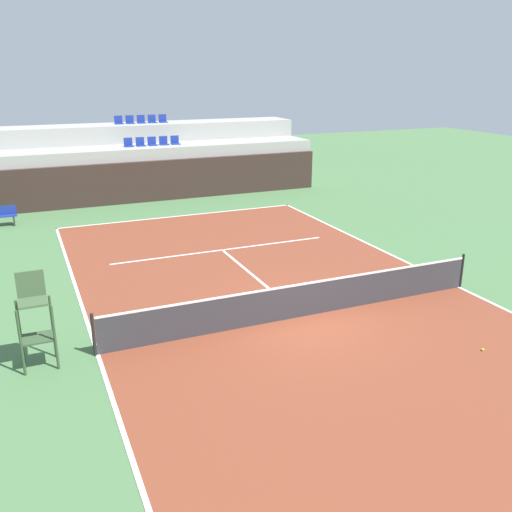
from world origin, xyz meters
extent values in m
plane|color=#477042|center=(0.00, 0.00, 0.00)|extent=(80.00, 80.00, 0.00)
cube|color=brown|center=(0.00, 0.00, 0.01)|extent=(11.00, 24.00, 0.01)
cube|color=white|center=(0.00, 11.95, 0.01)|extent=(11.00, 0.10, 0.00)
cube|color=white|center=(-5.45, 0.00, 0.01)|extent=(0.10, 24.00, 0.00)
cube|color=white|center=(5.45, 0.00, 0.01)|extent=(0.10, 24.00, 0.00)
cube|color=white|center=(0.00, 6.40, 0.01)|extent=(8.26, 0.10, 0.00)
cube|color=white|center=(0.00, 3.20, 0.01)|extent=(0.10, 6.40, 0.00)
cube|color=#33231E|center=(0.00, 15.53, 1.02)|extent=(17.38, 0.30, 2.04)
cube|color=#9E9E99|center=(0.00, 16.88, 1.32)|extent=(17.38, 2.40, 2.64)
cube|color=#9E9E99|center=(0.00, 19.28, 1.79)|extent=(17.38, 2.40, 3.57)
cube|color=navy|center=(-1.23, 16.88, 2.66)|extent=(0.44, 0.44, 0.04)
cube|color=navy|center=(-1.23, 17.08, 2.88)|extent=(0.44, 0.04, 0.40)
cube|color=navy|center=(-0.62, 16.88, 2.66)|extent=(0.44, 0.44, 0.04)
cube|color=navy|center=(-0.62, 17.08, 2.88)|extent=(0.44, 0.04, 0.40)
cube|color=navy|center=(0.00, 16.88, 2.66)|extent=(0.44, 0.44, 0.04)
cube|color=navy|center=(0.00, 17.08, 2.88)|extent=(0.44, 0.04, 0.40)
cube|color=navy|center=(0.62, 16.88, 2.66)|extent=(0.44, 0.44, 0.04)
cube|color=navy|center=(0.62, 17.08, 2.88)|extent=(0.44, 0.04, 0.40)
cube|color=navy|center=(1.23, 16.88, 2.66)|extent=(0.44, 0.44, 0.04)
cube|color=navy|center=(1.23, 17.08, 2.88)|extent=(0.44, 0.04, 0.40)
cube|color=navy|center=(-1.23, 19.28, 3.59)|extent=(0.44, 0.44, 0.04)
cube|color=navy|center=(-1.23, 19.48, 3.81)|extent=(0.44, 0.04, 0.40)
cube|color=navy|center=(-0.62, 19.28, 3.59)|extent=(0.44, 0.44, 0.04)
cube|color=navy|center=(-0.62, 19.48, 3.81)|extent=(0.44, 0.04, 0.40)
cube|color=navy|center=(0.00, 19.28, 3.59)|extent=(0.44, 0.44, 0.04)
cube|color=navy|center=(0.00, 19.48, 3.81)|extent=(0.44, 0.04, 0.40)
cube|color=navy|center=(0.62, 19.28, 3.59)|extent=(0.44, 0.44, 0.04)
cube|color=navy|center=(0.62, 19.48, 3.81)|extent=(0.44, 0.04, 0.40)
cube|color=navy|center=(1.23, 19.28, 3.59)|extent=(0.44, 0.44, 0.04)
cube|color=navy|center=(1.23, 19.48, 3.81)|extent=(0.44, 0.04, 0.40)
cylinder|color=black|center=(-5.50, 0.00, 0.55)|extent=(0.08, 0.08, 1.07)
cylinder|color=black|center=(5.50, 0.00, 0.55)|extent=(0.08, 0.08, 1.07)
cube|color=#333338|center=(0.00, 0.00, 0.47)|extent=(10.90, 0.02, 0.92)
cube|color=white|center=(0.00, 0.00, 0.96)|extent=(10.90, 0.04, 0.05)
cylinder|color=#334C2D|center=(-7.05, -0.30, 0.78)|extent=(0.06, 0.06, 1.55)
cylinder|color=#334C2D|center=(-6.35, -0.30, 0.78)|extent=(0.06, 0.06, 1.55)
cylinder|color=#334C2D|center=(-7.05, 0.30, 0.78)|extent=(0.06, 0.06, 1.55)
cylinder|color=#334C2D|center=(-6.35, 0.30, 0.78)|extent=(0.06, 0.06, 1.55)
cube|color=#334C2D|center=(-6.70, 0.00, 0.70)|extent=(0.70, 0.60, 0.04)
cube|color=#3F5938|center=(-6.70, 0.00, 1.57)|extent=(0.60, 0.60, 0.05)
cube|color=#3F5938|center=(-6.70, 0.28, 1.90)|extent=(0.60, 0.04, 0.60)
cube|color=#2D2D33|center=(-7.07, 13.13, 0.21)|extent=(0.06, 0.06, 0.42)
cube|color=#2D2D33|center=(-7.07, 13.41, 0.21)|extent=(0.06, 0.06, 0.42)
sphere|color=#CCE033|center=(3.05, -3.45, 0.04)|extent=(0.07, 0.07, 0.07)
camera|label=1|loc=(-6.63, -12.22, 6.40)|focal=39.01mm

